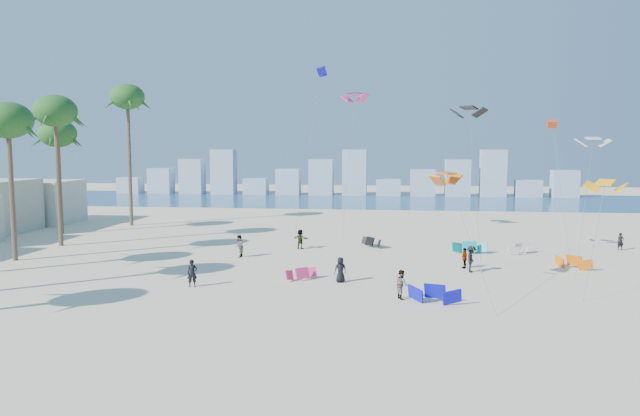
# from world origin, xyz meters

# --- Properties ---
(ground) EXTENTS (220.00, 220.00, 0.00)m
(ground) POSITION_xyz_m (0.00, 0.00, 0.00)
(ground) COLOR beige
(ground) RESTS_ON ground
(ocean) EXTENTS (220.00, 220.00, 0.00)m
(ocean) POSITION_xyz_m (0.00, 72.00, 0.01)
(ocean) COLOR navy
(ocean) RESTS_ON ground
(kitesurfer_near) EXTENTS (0.75, 0.62, 1.78)m
(kitesurfer_near) POSITION_xyz_m (-4.45, 9.06, 0.89)
(kitesurfer_near) COLOR black
(kitesurfer_near) RESTS_ON ground
(kitesurfer_mid) EXTENTS (0.93, 1.03, 1.74)m
(kitesurfer_mid) POSITION_xyz_m (8.89, 7.73, 0.87)
(kitesurfer_mid) COLOR gray
(kitesurfer_mid) RESTS_ON ground
(kitesurfers_far) EXTENTS (32.85, 15.72, 1.92)m
(kitesurfers_far) POSITION_xyz_m (6.69, 18.66, 0.89)
(kitesurfers_far) COLOR black
(kitesurfers_far) RESTS_ON ground
(grounded_kites) EXTENTS (22.28, 20.76, 0.99)m
(grounded_kites) POSITION_xyz_m (13.05, 17.71, 0.45)
(grounded_kites) COLOR #EE3475
(grounded_kites) RESTS_ON ground
(flying_kites) EXTENTS (31.89, 29.71, 17.03)m
(flying_kites) POSITION_xyz_m (13.67, 22.89, 11.44)
(flying_kites) COLOR orange
(flying_kites) RESTS_ON ground
(distant_skyline) EXTENTS (85.00, 3.00, 8.40)m
(distant_skyline) POSITION_xyz_m (-1.19, 82.00, 3.09)
(distant_skyline) COLOR #9EADBF
(distant_skyline) RESTS_ON ground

